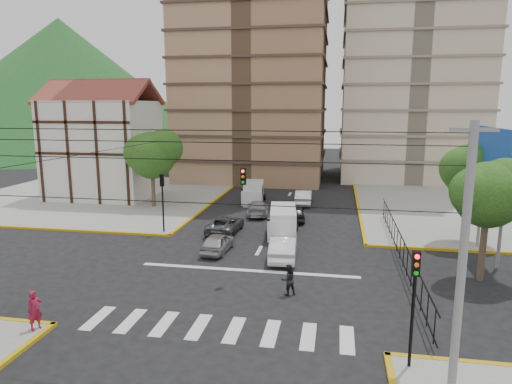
% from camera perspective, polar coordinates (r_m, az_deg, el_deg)
% --- Properties ---
extents(ground, '(160.00, 160.00, 0.00)m').
position_cam_1_polar(ground, '(26.15, -1.51, -10.69)').
color(ground, black).
rests_on(ground, ground).
extents(sidewalk_nw, '(26.00, 26.00, 0.15)m').
position_cam_1_polar(sidewalk_nw, '(51.31, -19.18, -0.48)').
color(sidewalk_nw, gray).
rests_on(sidewalk_nw, ground).
extents(sidewalk_ne, '(26.00, 26.00, 0.15)m').
position_cam_1_polar(sidewalk_ne, '(47.31, 28.45, -2.11)').
color(sidewalk_ne, gray).
rests_on(sidewalk_ne, ground).
extents(crosswalk_stripes, '(12.00, 2.40, 0.01)m').
position_cam_1_polar(crosswalk_stripes, '(20.83, -4.97, -16.61)').
color(crosswalk_stripes, silver).
rests_on(crosswalk_stripes, ground).
extents(stop_line, '(13.00, 0.40, 0.01)m').
position_cam_1_polar(stop_line, '(27.25, -1.00, -9.77)').
color(stop_line, silver).
rests_on(stop_line, ground).
extents(tudor_building, '(10.80, 8.05, 12.23)m').
position_cam_1_polar(tudor_building, '(50.12, -18.54, 5.29)').
color(tudor_building, silver).
rests_on(tudor_building, ground).
extents(distant_hill, '(70.00, 70.00, 28.00)m').
position_cam_1_polar(distant_hill, '(111.42, -22.99, 12.24)').
color(distant_hill, '#1B511E').
rests_on(distant_hill, ground).
extents(park_fence, '(0.10, 22.50, 1.66)m').
position_cam_1_polar(park_fence, '(30.18, 17.48, -8.22)').
color(park_fence, black).
rests_on(park_fence, ground).
extents(billboard, '(0.36, 6.20, 8.10)m').
position_cam_1_polar(billboard, '(31.51, 27.65, 3.04)').
color(billboard, slate).
rests_on(billboard, ground).
extents(tree_park_a, '(4.41, 3.60, 6.83)m').
position_cam_1_polar(tree_park_a, '(27.48, 27.19, 0.03)').
color(tree_park_a, '#473828').
rests_on(tree_park_a, ground).
extents(tree_park_c, '(4.65, 3.80, 7.25)m').
position_cam_1_polar(tree_park_c, '(34.35, 25.50, 2.65)').
color(tree_park_c, '#473828').
rests_on(tree_park_c, ground).
extents(tree_tudor, '(5.39, 4.40, 7.43)m').
position_cam_1_polar(tree_tudor, '(43.47, -12.78, 4.78)').
color(tree_tudor, '#473828').
rests_on(tree_tudor, ground).
extents(traffic_light_se, '(0.28, 0.22, 4.40)m').
position_cam_1_polar(traffic_light_se, '(17.52, 19.15, -11.49)').
color(traffic_light_se, black).
rests_on(traffic_light_se, ground).
extents(traffic_light_nw, '(0.28, 0.22, 4.40)m').
position_cam_1_polar(traffic_light_nw, '(34.70, -11.62, -0.16)').
color(traffic_light_nw, black).
rests_on(traffic_light_nw, ground).
extents(traffic_light_hanging, '(18.00, 9.12, 0.92)m').
position_cam_1_polar(traffic_light_hanging, '(22.64, -2.62, 1.45)').
color(traffic_light_hanging, black).
rests_on(traffic_light_hanging, ground).
extents(utility_pole_se, '(1.40, 0.28, 9.00)m').
position_cam_1_polar(utility_pole_se, '(16.11, 24.43, -7.58)').
color(utility_pole_se, slate).
rests_on(utility_pole_se, ground).
extents(van_right_lane, '(2.38, 4.88, 2.11)m').
position_cam_1_polar(van_right_lane, '(33.70, 3.34, -3.91)').
color(van_right_lane, silver).
rests_on(van_right_lane, ground).
extents(van_left_lane, '(2.30, 4.73, 2.05)m').
position_cam_1_polar(van_left_lane, '(45.00, -0.34, -0.19)').
color(van_left_lane, silver).
rests_on(van_left_lane, ground).
extents(car_silver_front_left, '(1.73, 3.83, 1.28)m').
position_cam_1_polar(car_silver_front_left, '(30.44, -4.81, -6.32)').
color(car_silver_front_left, '#ABABAF').
rests_on(car_silver_front_left, ground).
extents(car_white_front_right, '(1.88, 4.70, 1.52)m').
position_cam_1_polar(car_white_front_right, '(29.08, 3.44, -6.87)').
color(car_white_front_right, white).
rests_on(car_white_front_right, ground).
extents(car_grey_mid_left, '(2.31, 4.69, 1.28)m').
position_cam_1_polar(car_grey_mid_left, '(34.94, -3.87, -4.04)').
color(car_grey_mid_left, '#525559').
rests_on(car_grey_mid_left, ground).
extents(car_silver_rear_left, '(2.44, 4.64, 1.28)m').
position_cam_1_polar(car_silver_rear_left, '(40.34, 0.22, -2.00)').
color(car_silver_rear_left, '#A3A3A7').
rests_on(car_silver_rear_left, ground).
extents(car_darkgrey_mid_right, '(2.01, 3.99, 1.30)m').
position_cam_1_polar(car_darkgrey_mid_right, '(38.54, 4.93, -2.63)').
color(car_darkgrey_mid_right, '#28282B').
rests_on(car_darkgrey_mid_right, ground).
extents(car_white_rear_right, '(1.70, 4.47, 1.46)m').
position_cam_1_polar(car_white_rear_right, '(44.83, 5.96, -0.64)').
color(car_white_rear_right, white).
rests_on(car_white_rear_right, ground).
extents(pedestrian_sw_corner, '(0.67, 0.75, 1.73)m').
position_cam_1_polar(pedestrian_sw_corner, '(22.10, -25.92, -13.14)').
color(pedestrian_sw_corner, maroon).
rests_on(pedestrian_sw_corner, sidewalk_sw).
extents(pedestrian_crosswalk, '(0.99, 0.92, 1.63)m').
position_cam_1_polar(pedestrian_crosswalk, '(23.76, 4.04, -10.87)').
color(pedestrian_crosswalk, black).
rests_on(pedestrian_crosswalk, ground).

